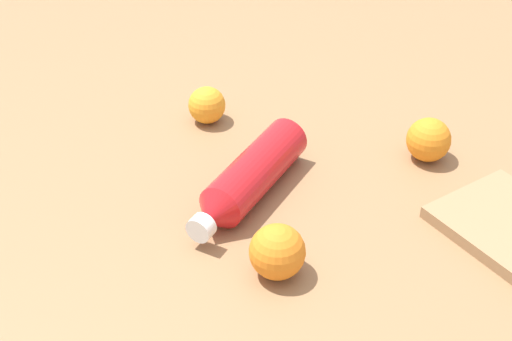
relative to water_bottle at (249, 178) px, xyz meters
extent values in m
plane|color=olive|center=(-0.01, -0.03, -0.03)|extent=(2.40, 2.40, 0.00)
cylinder|color=red|center=(-0.01, 0.02, 0.00)|extent=(0.18, 0.20, 0.07)
cone|color=red|center=(0.06, -0.08, 0.00)|extent=(0.07, 0.07, 0.07)
cylinder|color=white|center=(0.08, -0.10, 0.00)|extent=(0.04, 0.04, 0.04)
sphere|color=orange|center=(0.02, 0.29, 0.00)|extent=(0.07, 0.07, 0.07)
sphere|color=orange|center=(0.16, -0.03, 0.00)|extent=(0.07, 0.07, 0.07)
sphere|color=orange|center=(-0.22, 0.02, 0.00)|extent=(0.06, 0.06, 0.06)
camera|label=1|loc=(0.81, -0.33, 0.64)|focal=53.16mm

